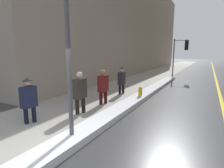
# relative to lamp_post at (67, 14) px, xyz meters

# --- Properties ---
(ground_plane) EXTENTS (160.00, 160.00, 0.00)m
(ground_plane) POSITION_rel_lamp_post_xyz_m (-0.17, -0.70, -3.32)
(ground_plane) COLOR #38383A
(sidewalk_slab) EXTENTS (4.00, 80.00, 0.01)m
(sidewalk_slab) POSITION_rel_lamp_post_xyz_m (-2.17, 14.30, -3.31)
(sidewalk_slab) COLOR #9E9B93
(sidewalk_slab) RESTS_ON ground
(road_centre_stripe) EXTENTS (0.16, 80.00, 0.00)m
(road_centre_stripe) POSITION_rel_lamp_post_xyz_m (3.83, 14.30, -3.32)
(road_centre_stripe) COLOR gold
(road_centre_stripe) RESTS_ON ground
(snow_bank_curb) EXTENTS (0.75, 15.83, 0.21)m
(snow_bank_curb) POSITION_rel_lamp_post_xyz_m (0.05, 5.84, -3.21)
(snow_bank_curb) COLOR white
(snow_bank_curb) RESTS_ON ground
(building_facade_left) EXTENTS (6.00, 36.00, 12.59)m
(building_facade_left) POSITION_rel_lamp_post_xyz_m (-7.17, 19.30, 2.98)
(building_facade_left) COLOR gray
(building_facade_left) RESTS_ON ground
(lamp_post) EXTENTS (0.28, 0.28, 5.63)m
(lamp_post) POSITION_rel_lamp_post_xyz_m (0.00, 0.00, 0.00)
(lamp_post) COLOR #515156
(lamp_post) RESTS_ON ground
(traffic_light_near) EXTENTS (1.31, 0.33, 3.73)m
(traffic_light_near) POSITION_rel_lamp_post_xyz_m (0.81, 14.07, -0.62)
(traffic_light_near) COLOR #515156
(traffic_light_near) RESTS_ON ground
(pedestrian_in_fedora) EXTENTS (0.34, 0.51, 1.61)m
(pedestrian_in_fedora) POSITION_rel_lamp_post_xyz_m (-2.14, 0.30, -2.44)
(pedestrian_in_fedora) COLOR black
(pedestrian_in_fedora) RESTS_ON ground
(pedestrian_in_glasses) EXTENTS (0.34, 0.56, 1.68)m
(pedestrian_in_glasses) POSITION_rel_lamp_post_xyz_m (-1.26, 1.92, -2.38)
(pedestrian_in_glasses) COLOR black
(pedestrian_in_glasses) RESTS_ON ground
(pedestrian_nearside) EXTENTS (0.34, 0.55, 1.64)m
(pedestrian_nearside) POSITION_rel_lamp_post_xyz_m (-1.15, 3.49, -2.41)
(pedestrian_nearside) COLOR #340C0C
(pedestrian_nearside) RESTS_ON ground
(pedestrian_trailing) EXTENTS (0.35, 0.52, 1.64)m
(pedestrian_trailing) POSITION_rel_lamp_post_xyz_m (-1.32, 5.84, -2.42)
(pedestrian_trailing) COLOR black
(pedestrian_trailing) RESTS_ON ground
(fire_hydrant) EXTENTS (0.20, 0.20, 0.70)m
(fire_hydrant) POSITION_rel_lamp_post_xyz_m (0.14, 5.03, -2.97)
(fire_hydrant) COLOR gold
(fire_hydrant) RESTS_ON ground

